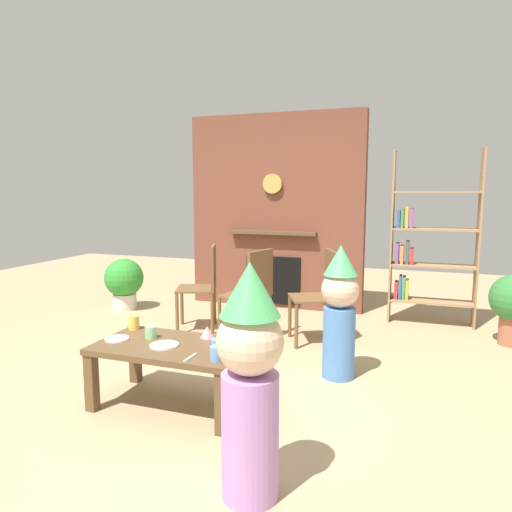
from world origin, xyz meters
TOP-DOWN VIEW (x-y plane):
  - ground_plane at (0.00, 0.00)m, footprint 12.00×12.00m
  - brick_fireplace_feature at (-0.36, 2.60)m, footprint 2.20×0.28m
  - bookshelf at (1.41, 2.40)m, footprint 0.90×0.28m
  - coffee_table at (-0.19, -0.33)m, footprint 1.04×0.60m
  - paper_cup_near_left at (0.15, -0.38)m, footprint 0.06×0.06m
  - paper_cup_near_right at (-0.40, -0.26)m, footprint 0.08×0.08m
  - paper_cup_center at (0.21, -0.51)m, footprint 0.08×0.08m
  - paper_cup_far_left at (0.22, -0.17)m, footprint 0.08×0.08m
  - paper_cup_far_right at (-0.64, -0.12)m, footprint 0.08×0.08m
  - paper_plate_front at (-0.23, -0.38)m, footprint 0.19×0.19m
  - paper_plate_rear at (-0.61, -0.37)m, footprint 0.17×0.17m
  - birthday_cake_slice at (-0.03, -0.12)m, footprint 0.10×0.10m
  - table_fork at (0.04, -0.52)m, footprint 0.02×0.15m
  - child_with_cone_hat at (0.64, -1.06)m, footprint 0.32×0.32m
  - child_in_pink at (0.79, 0.53)m, footprint 0.29×0.29m
  - dining_chair_left at (-0.76, 1.37)m, footprint 0.52×0.52m
  - dining_chair_middle at (-0.16, 1.18)m, footprint 0.49×0.49m
  - dining_chair_right at (0.48, 1.35)m, footprint 0.53×0.53m
  - potted_plant_short at (-2.08, 1.81)m, footprint 0.48×0.48m

SIDE VIEW (x-z plane):
  - ground_plane at x=0.00m, z-range 0.00..0.00m
  - potted_plant_short at x=-2.08m, z-range 0.04..0.67m
  - coffee_table at x=-0.19m, z-range 0.14..0.58m
  - table_fork at x=0.04m, z-range 0.43..0.44m
  - paper_plate_front at x=-0.23m, z-range 0.43..0.44m
  - paper_plate_rear at x=-0.61m, z-range 0.43..0.44m
  - birthday_cake_slice at x=-0.03m, z-range 0.43..0.51m
  - paper_cup_near_right at x=-0.40m, z-range 0.43..0.52m
  - paper_cup_near_left at x=0.15m, z-range 0.43..0.52m
  - paper_cup_center at x=0.21m, z-range 0.43..0.52m
  - paper_cup_far_left at x=0.22m, z-range 0.43..0.53m
  - paper_cup_far_right at x=-0.64m, z-range 0.43..0.54m
  - dining_chair_left at x=-0.76m, z-range 0.06..0.96m
  - dining_chair_middle at x=-0.16m, z-range 0.06..0.96m
  - dining_chair_right at x=0.48m, z-range 0.06..0.96m
  - child_in_pink at x=0.79m, z-range 0.03..1.08m
  - child_with_cone_hat at x=0.64m, z-range 0.03..1.18m
  - bookshelf at x=1.41m, z-range -0.09..1.81m
  - brick_fireplace_feature at x=-0.36m, z-range -0.01..2.39m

